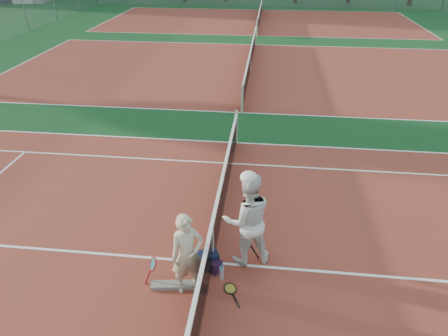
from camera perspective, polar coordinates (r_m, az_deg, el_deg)
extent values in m
plane|color=#0F3918|center=(8.32, -1.62, -13.39)|extent=(130.00, 130.00, 0.00)
cube|color=maroon|center=(8.32, -1.62, -13.38)|extent=(23.77, 10.97, 0.01)
cube|color=maroon|center=(20.31, 3.74, 13.72)|extent=(23.77, 10.97, 0.01)
cube|color=maroon|center=(33.47, 5.12, 20.21)|extent=(23.77, 10.97, 0.01)
imported|color=beige|center=(7.31, -5.26, -12.17)|extent=(0.72, 0.62, 1.65)
imported|color=silver|center=(7.77, 3.34, -7.37)|extent=(1.15, 1.01, 2.00)
cube|color=black|center=(8.16, -2.31, -12.90)|extent=(0.48, 0.41, 0.32)
cube|color=black|center=(8.09, -1.55, -13.70)|extent=(0.37, 0.35, 0.25)
cube|color=slate|center=(7.89, -7.28, -16.27)|extent=(0.85, 0.30, 0.09)
cylinder|color=#C8E7FE|center=(7.90, -0.33, -14.78)|extent=(0.09, 0.09, 0.30)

